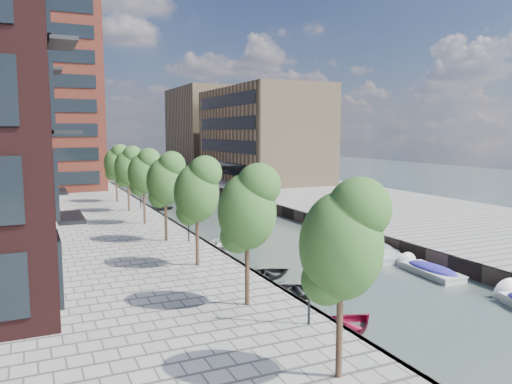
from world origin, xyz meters
TOP-DOWN VIEW (x-y plane):
  - water at (0.00, 40.00)m, footprint 300.00×300.00m
  - quay_right at (16.00, 40.00)m, footprint 20.00×140.00m
  - quay_wall_left at (-6.10, 40.00)m, footprint 0.25×140.00m
  - quay_wall_right at (6.10, 40.00)m, footprint 0.25×140.00m
  - far_closure at (0.00, 100.00)m, footprint 80.00×40.00m
  - tower at (-17.00, 65.00)m, footprint 18.00×18.00m
  - tan_block_near at (16.00, 62.00)m, footprint 12.00×25.00m
  - tan_block_far at (16.00, 88.00)m, footprint 12.00×20.00m
  - bridge at (0.00, 72.00)m, footprint 13.00×6.00m
  - tree_0 at (-8.50, 4.00)m, footprint 2.50×2.50m
  - tree_1 at (-8.50, 11.00)m, footprint 2.50×2.50m
  - tree_2 at (-8.50, 18.00)m, footprint 2.50×2.50m
  - tree_3 at (-8.50, 25.00)m, footprint 2.50×2.50m
  - tree_4 at (-8.50, 32.00)m, footprint 2.50×2.50m
  - tree_5 at (-8.50, 39.00)m, footprint 2.50×2.50m
  - tree_6 at (-8.50, 46.00)m, footprint 2.50×2.50m
  - lamp_0 at (-7.20, 8.00)m, footprint 0.24×0.24m
  - lamp_1 at (-7.20, 24.00)m, footprint 0.24×0.24m
  - lamp_2 at (-7.20, 40.00)m, footprint 0.24×0.24m
  - sloop_0 at (-5.05, 13.85)m, footprint 5.12×4.21m
  - sloop_1 at (-4.93, 17.27)m, footprint 4.43×3.45m
  - sloop_2 at (-5.36, 8.77)m, footprint 5.10×4.20m
  - sloop_3 at (-4.31, 25.28)m, footprint 5.17×4.25m
  - sloop_4 at (-4.83, 44.93)m, footprint 4.88×3.92m
  - motorboat_1 at (5.42, 20.65)m, footprint 2.40×4.88m
  - motorboat_2 at (4.58, 19.50)m, footprint 2.80×5.79m
  - motorboat_3 at (4.57, 14.10)m, footprint 1.92×4.62m
  - motorboat_4 at (4.48, 43.43)m, footprint 3.55×6.07m
  - car at (11.91, 66.04)m, footprint 1.63×3.98m

SIDE VIEW (x-z plane):
  - water at x=0.00m, z-range 0.00..0.00m
  - sloop_0 at x=-5.05m, z-range -0.46..0.46m
  - sloop_1 at x=-4.93m, z-range -0.42..0.42m
  - sloop_2 at x=-5.36m, z-range -0.46..0.46m
  - sloop_3 at x=-4.31m, z-range -0.47..0.47m
  - sloop_4 at x=-4.83m, z-range -0.45..0.45m
  - motorboat_2 at x=4.58m, z-range -0.82..1.03m
  - motorboat_3 at x=4.57m, z-range -0.57..0.93m
  - motorboat_1 at x=5.42m, z-range -0.59..0.97m
  - motorboat_4 at x=4.48m, z-range -0.72..1.19m
  - quay_right at x=16.00m, z-range 0.00..1.00m
  - quay_wall_left at x=-6.10m, z-range 0.00..1.00m
  - quay_wall_right at x=6.10m, z-range 0.00..1.00m
  - far_closure at x=0.00m, z-range 0.00..1.00m
  - bridge at x=0.00m, z-range 0.74..2.04m
  - car at x=11.91m, z-range 1.00..2.35m
  - lamp_0 at x=-7.20m, z-range 1.45..5.57m
  - lamp_1 at x=-7.20m, z-range 1.45..5.57m
  - lamp_2 at x=-7.20m, z-range 1.45..5.57m
  - tree_0 at x=-8.50m, z-range 2.33..8.28m
  - tree_1 at x=-8.50m, z-range 2.33..8.28m
  - tree_2 at x=-8.50m, z-range 2.33..8.28m
  - tree_3 at x=-8.50m, z-range 2.33..8.28m
  - tree_4 at x=-8.50m, z-range 2.33..8.28m
  - tree_5 at x=-8.50m, z-range 2.33..8.28m
  - tree_6 at x=-8.50m, z-range 2.33..8.28m
  - tan_block_near at x=16.00m, z-range 1.00..15.00m
  - tan_block_far at x=16.00m, z-range 1.00..17.00m
  - tower at x=-17.00m, z-range 1.00..31.00m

